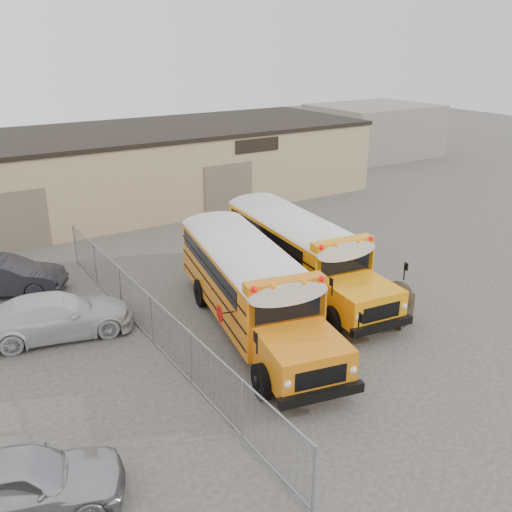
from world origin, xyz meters
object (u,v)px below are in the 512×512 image
school_bus_right (238,208)px  car_dark (5,276)px  car_silver (19,483)px  tarp_bundle (396,302)px  school_bus_left (202,227)px  car_white (56,316)px

school_bus_right → car_dark: bearing=-177.5°
car_silver → tarp_bundle: bearing=-63.5°
school_bus_left → car_dark: size_ratio=2.34×
car_white → car_silver: bearing=171.7°
tarp_bundle → car_dark: tarp_bundle is taller
car_silver → car_white: car_silver is taller
car_silver → car_dark: bearing=8.9°
car_silver → car_white: 8.26m
school_bus_right → car_silver: school_bus_right is taller
school_bus_right → car_silver: bearing=-135.8°
school_bus_left → tarp_bundle: bearing=-69.8°
car_silver → car_dark: (1.96, 12.47, -0.00)m
tarp_bundle → school_bus_left: bearing=110.2°
car_silver → car_white: bearing=-2.0°
car_white → car_dark: 4.78m
tarp_bundle → car_silver: bearing=-171.3°
school_bus_left → tarp_bundle: size_ratio=6.80×
school_bus_right → tarp_bundle: bearing=-88.8°
school_bus_right → car_dark: (-11.39, -0.51, -0.98)m
school_bus_left → car_silver: 15.14m
tarp_bundle → car_silver: tarp_bundle is taller
car_dark → car_white: bearing=-141.8°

